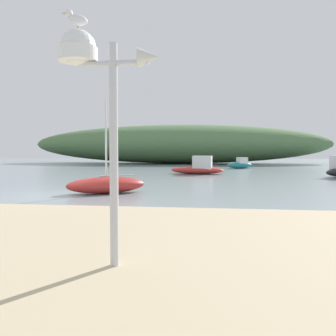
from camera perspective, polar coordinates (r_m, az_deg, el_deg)
ground_plane at (r=14.93m, az=-16.95°, el=-4.18°), size 120.00×120.00×0.00m
distant_hill at (r=47.59m, az=1.64°, el=3.77°), size 38.82×11.17×5.02m
mast_structure at (r=5.25m, az=-12.05°, el=14.86°), size 1.40×0.54×3.26m
seagull_on_radar at (r=5.49m, az=-14.24°, el=21.81°), size 0.35×0.24×0.25m
motorboat_west_reach at (r=35.31m, az=11.30°, el=0.59°), size 2.72×1.87×1.06m
sailboat_east_reach at (r=15.23m, az=-9.67°, el=-2.61°), size 3.46×2.79×3.89m
motorboat_off_point at (r=26.81m, az=4.88°, el=0.05°), size 4.00×1.71×1.35m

